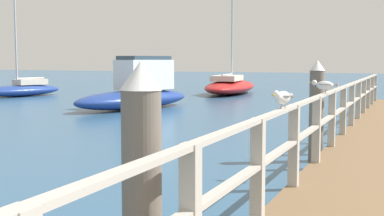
{
  "coord_description": "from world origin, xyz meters",
  "views": [
    {
      "loc": [
        0.31,
        0.94,
        1.99
      ],
      "look_at": [
        -2.61,
        7.73,
        1.29
      ],
      "focal_mm": 48.38,
      "sensor_mm": 36.0,
      "label": 1
    }
  ],
  "objects": [
    {
      "name": "dock_piling_near",
      "position": [
        -1.41,
        4.05,
        1.0
      ],
      "size": [
        0.29,
        0.29,
        1.98
      ],
      "color": "#6B6056",
      "rests_on": "ground_plane"
    },
    {
      "name": "pier_railing",
      "position": [
        -1.03,
        11.29,
        1.05
      ],
      "size": [
        0.12,
        21.1,
        1.02
      ],
      "color": "#B2ADA3",
      "rests_on": "pier_deck"
    },
    {
      "name": "seagull_foreground",
      "position": [
        -1.03,
        6.63,
        1.57
      ],
      "size": [
        0.22,
        0.47,
        0.21
      ],
      "rotation": [
        0.0,
        0.0,
        2.94
      ],
      "color": "white",
      "rests_on": "pier_railing"
    },
    {
      "name": "boat_5",
      "position": [
        -10.02,
        19.35,
        0.71
      ],
      "size": [
        3.43,
        6.18,
        2.14
      ],
      "rotation": [
        0.0,
        0.0,
        -0.29
      ],
      "color": "navy",
      "rests_on": "ground_plane"
    },
    {
      "name": "boat_2",
      "position": [
        -19.26,
        23.07,
        0.39
      ],
      "size": [
        2.8,
        5.04,
        6.62
      ],
      "rotation": [
        0.0,
        0.0,
        2.87
      ],
      "color": "navy",
      "rests_on": "ground_plane"
    },
    {
      "name": "seagull_background",
      "position": [
        -1.04,
        9.6,
        1.57
      ],
      "size": [
        0.48,
        0.18,
        0.21
      ],
      "rotation": [
        0.0,
        0.0,
        1.54
      ],
      "color": "white",
      "rests_on": "pier_railing"
    },
    {
      "name": "dock_piling_far",
      "position": [
        -1.41,
        11.07,
        1.0
      ],
      "size": [
        0.29,
        0.29,
        1.98
      ],
      "color": "#6B6056",
      "rests_on": "ground_plane"
    },
    {
      "name": "boat_3",
      "position": [
        -9.55,
        29.56,
        0.46
      ],
      "size": [
        3.32,
        7.56,
        9.44
      ],
      "rotation": [
        0.0,
        0.0,
        0.12
      ],
      "color": "red",
      "rests_on": "ground_plane"
    }
  ]
}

